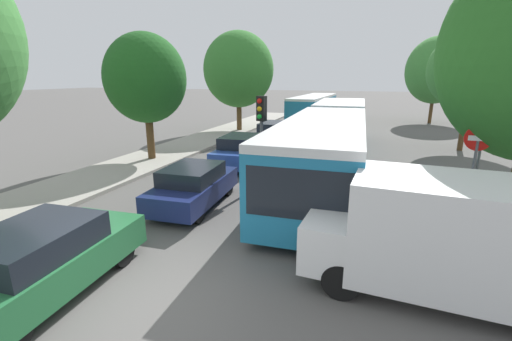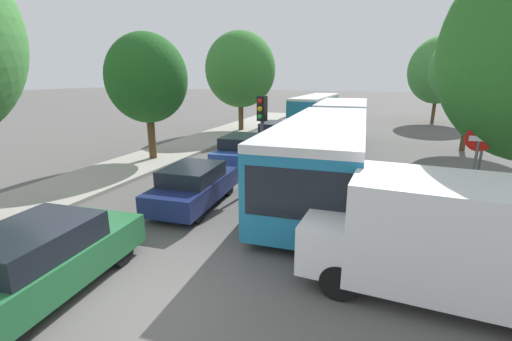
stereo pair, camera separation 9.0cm
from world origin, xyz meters
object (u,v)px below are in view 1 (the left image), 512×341
Objects in this scene: white_van at (454,236)px; tree_left_mid at (146,79)px; traffic_light at (261,121)px; tree_right_far at (435,72)px; queued_car_navy at (194,186)px; direction_sign_post at (486,119)px; tree_right_mid at (472,72)px; city_bus_rear at (314,107)px; queued_car_tan at (276,135)px; tree_left_far at (239,70)px; queued_car_blue at (242,150)px; articulated_bus at (332,135)px; queued_car_green at (40,261)px; no_entry_sign at (475,159)px.

white_van is 14.32m from tree_left_mid.
white_van is at bearing 59.74° from traffic_light.
white_van is at bearing -96.10° from tree_right_far.
direction_sign_post reaches higher than queued_car_navy.
tree_right_mid is at bearing -98.46° from white_van.
tree_right_mid is at bearing -133.49° from city_bus_rear.
queued_car_tan is at bearing -2.57° from queued_car_navy.
tree_left_far is at bearing -140.74° from traffic_light.
tree_right_far reaches higher than direction_sign_post.
city_bus_rear is 1.48× the size of tree_right_far.
tree_right_far is at bearing 35.63° from tree_left_far.
direction_sign_post is 0.49× the size of tree_left_far.
tree_right_far is (8.50, 22.57, 1.95)m from traffic_light.
city_bus_rear is at bearing -4.34° from queued_car_blue.
articulated_bus is 12.28m from queued_car_green.
tree_right_far reaches higher than traffic_light.
queued_car_navy is at bearing -13.32° from traffic_light.
queued_car_navy is 0.90× the size of queued_car_tan.
queued_car_blue is at bearing -77.86° from articulated_bus.
queued_car_tan is 14.58m from white_van.
tree_left_far reaches higher than queued_car_tan.
queued_car_green is 1.00× the size of queued_car_blue.
no_entry_sign reaches higher than queued_car_tan.
tree_right_mid is (10.49, 7.23, 3.60)m from queued_car_blue.
tree_right_far is at bearing -31.08° from queued_car_blue.
articulated_bus is 1.62× the size of city_bus_rear.
direction_sign_post reaches higher than white_van.
queued_car_tan is at bearing -154.31° from traffic_light.
tree_left_mid reaches higher than traffic_light.
city_bus_rear is 28.28m from queued_car_green.
queued_car_navy is at bearing -177.30° from city_bus_rear.
queued_car_green is at bearing -178.14° from city_bus_rear.
city_bus_rear is (-3.78, 16.66, -0.16)m from articulated_bus.
white_van reaches higher than queued_car_blue.
queued_car_navy is 10.93m from direction_sign_post.
tree_left_mid is (-8.60, -1.68, 2.46)m from articulated_bus.
city_bus_rear is 23.25m from no_entry_sign.
traffic_light reaches higher than city_bus_rear.
direction_sign_post is at bearing -119.31° from queued_car_tan.
queued_car_navy is 27.41m from tree_right_far.
tree_right_mid is (3.11, 15.26, 3.09)m from white_van.
queued_car_blue is at bearing -131.56° from traffic_light.
traffic_light is (1.75, 7.87, 1.77)m from queued_car_green.
queued_car_blue is at bearing -117.54° from tree_right_far.
city_bus_rear is at bearing -159.21° from no_entry_sign.
direction_sign_post is (9.57, 10.74, 1.84)m from queued_car_green.
no_entry_sign is 18.67m from tree_left_far.
queued_car_green is at bearing -20.97° from articulated_bus.
direction_sign_post is 0.48× the size of tree_right_far.
tree_left_far is 1.10× the size of tree_right_mid.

